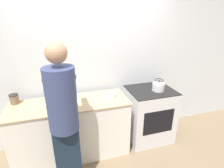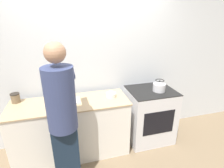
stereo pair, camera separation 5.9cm
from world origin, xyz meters
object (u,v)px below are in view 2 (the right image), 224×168
bowl_prep (111,95)px  cutting_board (67,101)px  kettle (159,86)px  person (63,116)px  knife (69,101)px  oven (149,115)px  canister_jar (15,98)px

bowl_prep → cutting_board: bearing=178.9°
kettle → person: bearing=-161.3°
knife → kettle: bearing=26.9°
oven → person: person is taller
oven → knife: oven is taller
knife → bowl_prep: size_ratio=1.55×
knife → canister_jar: canister_jar is taller
cutting_board → knife: (0.02, -0.02, 0.01)m
oven → bowl_prep: 0.83m
bowl_prep → person: bearing=-142.5°
cutting_board → canister_jar: (-0.70, 0.18, 0.06)m
cutting_board → kettle: size_ratio=1.85×
cutting_board → knife: knife is taller
oven → kettle: kettle is taller
kettle → cutting_board: bearing=177.9°
oven → cutting_board: bearing=-179.8°
canister_jar → cutting_board: bearing=-14.5°
person → oven: bearing=21.9°
knife → canister_jar: (-0.72, 0.20, 0.05)m
canister_jar → bowl_prep: bearing=-8.2°
oven → cutting_board: size_ratio=2.54×
kettle → knife: bearing=178.8°
cutting_board → canister_jar: bearing=165.5°
person → kettle: person is taller
person → bowl_prep: (0.71, 0.54, -0.07)m
oven → cutting_board: 1.40m
oven → canister_jar: canister_jar is taller
canister_jar → knife: bearing=-15.7°
canister_jar → oven: bearing=-4.9°
person → bowl_prep: person is taller
oven → person: (-1.39, -0.56, 0.54)m
kettle → bowl_prep: bearing=177.1°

